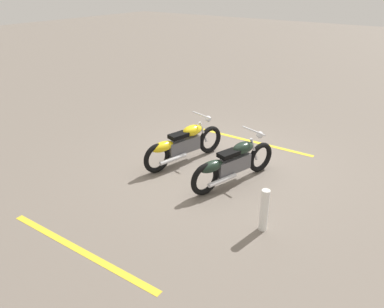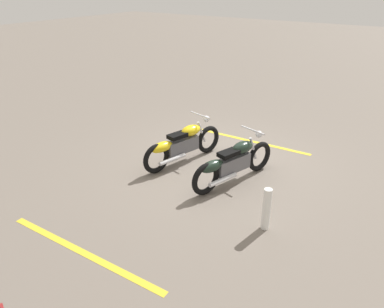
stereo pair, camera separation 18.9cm
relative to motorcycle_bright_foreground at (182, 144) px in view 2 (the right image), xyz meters
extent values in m
plane|color=slate|center=(-0.54, 0.70, -0.46)|extent=(60.00, 60.00, 0.00)
torus|color=black|center=(-0.81, 0.20, -0.13)|extent=(0.68, 0.27, 0.67)
torus|color=black|center=(0.70, -0.17, -0.13)|extent=(0.68, 0.27, 0.67)
cube|color=#59595E|center=(-0.01, 0.00, -0.04)|extent=(0.87, 0.41, 0.32)
ellipsoid|color=yellow|center=(-0.27, 0.06, 0.26)|extent=(0.57, 0.40, 0.24)
ellipsoid|color=yellow|center=(0.55, -0.14, 0.10)|extent=(0.60, 0.37, 0.22)
cube|color=black|center=(0.12, -0.03, 0.24)|extent=(0.48, 0.34, 0.09)
cylinder|color=silver|center=(-0.59, 0.14, 0.13)|extent=(0.27, 0.12, 0.56)
cylinder|color=silver|center=(-0.54, 0.13, 0.56)|extent=(0.18, 0.61, 0.04)
sphere|color=silver|center=(-0.74, 0.18, 0.42)|extent=(0.15, 0.15, 0.15)
cylinder|color=silver|center=(0.41, 0.04, -0.20)|extent=(0.70, 0.25, 0.09)
torus|color=black|center=(-0.65, 1.61, -0.13)|extent=(0.67, 0.29, 0.67)
torus|color=black|center=(0.85, 1.18, -0.13)|extent=(0.67, 0.29, 0.67)
cube|color=#59595E|center=(0.15, 1.38, -0.04)|extent=(0.87, 0.44, 0.32)
ellipsoid|color=black|center=(-0.11, 1.46, 0.26)|extent=(0.58, 0.41, 0.24)
ellipsoid|color=black|center=(0.70, 1.22, 0.10)|extent=(0.60, 0.39, 0.22)
cube|color=black|center=(0.28, 1.35, 0.24)|extent=(0.49, 0.35, 0.09)
cylinder|color=silver|center=(-0.42, 1.55, 0.13)|extent=(0.27, 0.13, 0.56)
cylinder|color=silver|center=(-0.38, 1.53, 0.56)|extent=(0.21, 0.61, 0.04)
sphere|color=silver|center=(-0.57, 1.59, 0.42)|extent=(0.15, 0.15, 0.15)
cylinder|color=silver|center=(0.57, 1.41, -0.20)|extent=(0.70, 0.28, 0.09)
cylinder|color=white|center=(1.22, 2.60, -0.08)|extent=(0.14, 0.14, 0.77)
cube|color=yellow|center=(-2.01, 0.73, -0.46)|extent=(0.23, 3.20, 0.01)
cube|color=yellow|center=(3.38, 0.53, -0.46)|extent=(0.23, 3.20, 0.01)
camera|label=1|loc=(6.06, 4.65, 3.40)|focal=34.75mm
camera|label=2|loc=(6.17, 4.49, 3.40)|focal=34.75mm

